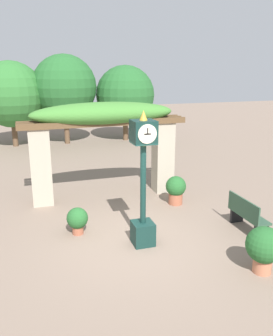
# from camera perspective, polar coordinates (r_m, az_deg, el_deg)

# --- Properties ---
(ground_plane) EXTENTS (60.00, 60.00, 0.00)m
(ground_plane) POSITION_cam_1_polar(r_m,az_deg,el_deg) (8.84, -0.16, -11.69)
(ground_plane) COLOR #7F6B5B
(pedestal_clock) EXTENTS (0.51, 0.56, 3.20)m
(pedestal_clock) POSITION_cam_1_polar(r_m,az_deg,el_deg) (8.13, 1.07, -2.28)
(pedestal_clock) COLOR #14332D
(pedestal_clock) RESTS_ON ground
(pergola) EXTENTS (5.18, 1.20, 3.07)m
(pergola) POSITION_cam_1_polar(r_m,az_deg,el_deg) (11.12, -5.23, 6.30)
(pergola) COLOR #A89E89
(pergola) RESTS_ON ground
(potted_plant_near_left) EXTENTS (0.54, 0.54, 0.70)m
(potted_plant_near_left) POSITION_cam_1_polar(r_m,az_deg,el_deg) (9.17, -9.46, -8.11)
(potted_plant_near_left) COLOR #9E563D
(potted_plant_near_left) RESTS_ON ground
(potted_plant_near_right) EXTENTS (0.63, 0.63, 0.88)m
(potted_plant_near_right) POSITION_cam_1_polar(r_m,az_deg,el_deg) (10.99, 6.32, -3.33)
(potted_plant_near_right) COLOR #9E563D
(potted_plant_near_right) RESTS_ON ground
(potted_plant_far_left) EXTENTS (0.76, 0.76, 1.00)m
(potted_plant_far_left) POSITION_cam_1_polar(r_m,az_deg,el_deg) (7.84, 19.79, -11.82)
(potted_plant_far_left) COLOR #B26B4C
(potted_plant_far_left) RESTS_ON ground
(park_bench) EXTENTS (0.42, 1.32, 0.89)m
(park_bench) POSITION_cam_1_polar(r_m,az_deg,el_deg) (9.64, 17.29, -7.23)
(park_bench) COLOR #2D4C38
(park_bench) RESTS_ON ground
(tree_line) EXTENTS (9.38, 3.50, 4.75)m
(tree_line) POSITION_cam_1_polar(r_m,az_deg,el_deg) (19.73, -11.16, 11.86)
(tree_line) COLOR brown
(tree_line) RESTS_ON ground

